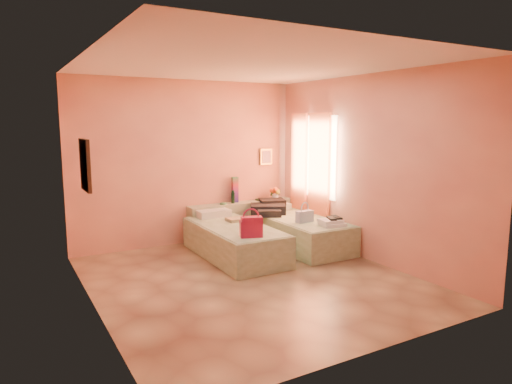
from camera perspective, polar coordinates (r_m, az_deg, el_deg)
ground at (r=6.22m, az=-0.56°, el=-10.91°), size 4.50×4.50×0.00m
room_walls at (r=6.46m, az=-1.44°, el=6.04°), size 4.02×4.51×2.81m
headboard_ledge at (r=8.36m, az=-1.74°, el=-3.48°), size 2.05×0.30×0.65m
bed_left at (r=7.15m, az=-2.71°, el=-6.19°), size 0.92×2.01×0.50m
bed_right at (r=7.77m, az=5.36°, el=-5.03°), size 0.92×2.01×0.50m
water_bottle at (r=8.18m, az=-2.90°, el=-0.65°), size 0.08×0.08×0.22m
rainbow_box at (r=8.27m, az=-2.64°, el=0.30°), size 0.12×0.12×0.46m
small_dish at (r=8.09m, az=-4.12°, el=-1.45°), size 0.15×0.15×0.03m
green_book at (r=8.50m, az=0.67°, el=-0.93°), size 0.22×0.19×0.03m
flower_vase at (r=8.53m, az=2.43°, el=-0.05°), size 0.26×0.26×0.28m
magenta_handbag at (r=6.38m, az=-0.63°, el=-4.36°), size 0.35×0.27×0.29m
khaki_garment at (r=7.42m, az=-2.39°, el=-3.44°), size 0.33×0.26×0.06m
clothes_pile at (r=8.08m, az=1.84°, el=-1.92°), size 0.86×0.86×0.20m
blue_handbag at (r=7.37m, az=6.09°, el=-3.06°), size 0.30×0.14×0.18m
towel_stack at (r=7.18m, az=9.51°, el=-3.78°), size 0.40×0.36×0.10m
sandal_pair at (r=7.22m, az=9.78°, el=-3.20°), size 0.28×0.31×0.03m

